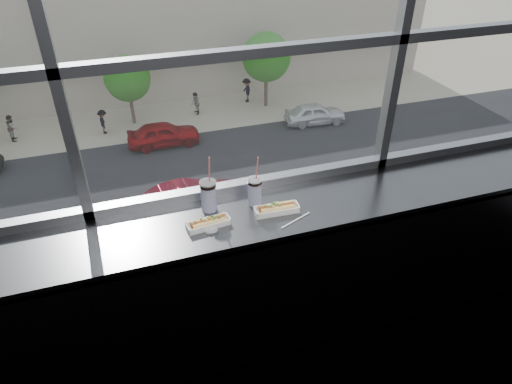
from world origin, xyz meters
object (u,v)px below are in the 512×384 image
object	(u,v)px
soda_cup_left	(208,194)
pedestrian_b	(103,120)
loose_straw	(296,220)
car_near_d	(257,188)
pedestrian_a	(12,125)
tree_center	(127,79)
car_far_c	(315,110)
wrapper	(211,230)
hotdog_tray_left	(208,223)
car_near_e	(407,160)
car_near_c	(189,197)
pedestrian_c	(195,101)
car_far_b	(163,130)
pedestrian_d	(247,88)
hotdog_tray_right	(277,209)
tree_right	(266,57)
soda_cup_right	(255,190)

from	to	relation	value
soda_cup_left	pedestrian_b	xyz separation A→B (m)	(-1.40, 27.12, -11.18)
loose_straw	car_near_d	bearing A→B (deg)	49.75
pedestrian_a	tree_center	world-z (taller)	tree_center
car_far_c	wrapper	bearing A→B (deg)	157.83
hotdog_tray_left	car_near_e	bearing A→B (deg)	41.44
car_near_c	pedestrian_c	distance (m)	12.46
soda_cup_left	car_far_b	world-z (taller)	soda_cup_left
car_near_e	pedestrian_a	size ratio (longest dim) A/B	3.06
hotdog_tray_left	car_far_b	world-z (taller)	hotdog_tray_left
hotdog_tray_left	pedestrian_d	distance (m)	32.81
car_near_c	car_near_d	world-z (taller)	car_near_c
car_near_e	car_near_c	distance (m)	12.31
hotdog_tray_left	wrapper	world-z (taller)	hotdog_tray_left
hotdog_tray_right	car_far_b	distance (m)	26.76
hotdog_tray_left	soda_cup_left	distance (m)	0.19
car_far_b	pedestrian_b	world-z (taller)	car_far_b
tree_right	car_near_d	bearing A→B (deg)	-111.17
soda_cup_left	car_near_e	size ratio (longest dim) A/B	0.06
car_near_e	soda_cup_left	bearing A→B (deg)	130.11
hotdog_tray_left	wrapper	distance (m)	0.06
tree_right	car_near_c	bearing A→B (deg)	-124.18
hotdog_tray_left	car_near_d	size ratio (longest dim) A/B	0.05
pedestrian_c	tree_center	world-z (taller)	tree_center
wrapper	tree_center	bearing A→B (deg)	88.69
soda_cup_left	pedestrian_d	world-z (taller)	soda_cup_left
loose_straw	wrapper	size ratio (longest dim) A/B	2.61
car_near_d	hotdog_tray_right	bearing A→B (deg)	159.16
car_near_d	pedestrian_d	world-z (taller)	pedestrian_d
pedestrian_a	pedestrian_d	xyz separation A→B (m)	(16.22, 1.35, 0.06)
loose_straw	car_far_b	distance (m)	26.86
tree_center	pedestrian_a	bearing A→B (deg)	-178.67
wrapper	car_far_b	xyz separation A→B (m)	(2.16, 24.38, -11.03)
hotdog_tray_right	pedestrian_d	world-z (taller)	hotdog_tray_right
pedestrian_d	pedestrian_c	bearing A→B (deg)	-75.87
car_near_c	pedestrian_a	size ratio (longest dim) A/B	3.40
loose_straw	car_near_c	bearing A→B (deg)	61.39
car_far_c	soda_cup_right	bearing A→B (deg)	158.26
hotdog_tray_left	pedestrian_b	size ratio (longest dim) A/B	0.14
loose_straw	tree_center	bearing A→B (deg)	67.13
hotdog_tray_left	car_near_c	size ratio (longest dim) A/B	0.04
loose_straw	hotdog_tray_left	bearing A→B (deg)	145.00
pedestrian_a	tree_center	xyz separation A→B (m)	(7.62, 0.18, 2.16)
pedestrian_d	tree_right	xyz separation A→B (m)	(1.14, -1.18, 2.58)
hotdog_tray_right	soda_cup_right	world-z (taller)	soda_cup_right
hotdog_tray_right	loose_straw	xyz separation A→B (m)	(0.08, -0.12, -0.02)
car_near_d	pedestrian_c	distance (m)	12.14
loose_straw	wrapper	distance (m)	0.51
car_far_b	pedestrian_b	size ratio (longest dim) A/B	3.09
tree_center	wrapper	bearing A→B (deg)	-91.31
hotdog_tray_left	tree_center	bearing A→B (deg)	81.84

